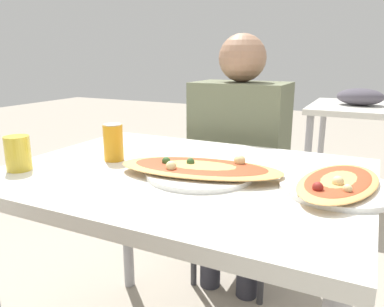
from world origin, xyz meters
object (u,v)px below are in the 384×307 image
person_seated (239,143)px  drink_glass (18,153)px  soda_can (113,142)px  chair_far_seated (245,179)px  pizza_main (200,169)px  dining_table (183,196)px  pizza_second (338,185)px

person_seated → drink_glass: (-0.42, -0.85, 0.10)m
soda_can → drink_glass: (-0.19, -0.22, -0.01)m
person_seated → drink_glass: 0.95m
chair_far_seated → pizza_main: chair_far_seated is taller
dining_table → soda_can: bearing=179.9°
person_seated → chair_far_seated: bearing=-90.0°
dining_table → chair_far_seated: (-0.04, 0.74, -0.17)m
dining_table → pizza_second: 0.46m
pizza_main → soda_can: bearing=175.7°
dining_table → soda_can: soda_can is taller
person_seated → pizza_second: person_seated is taller
dining_table → pizza_second: (0.45, 0.02, 0.10)m
chair_far_seated → pizza_main: size_ratio=1.70×
chair_far_seated → pizza_second: 0.91m
person_seated → pizza_second: 0.78m
chair_far_seated → drink_glass: chair_far_seated is taller
pizza_main → pizza_second: pizza_main is taller
chair_far_seated → soda_can: bearing=72.9°
chair_far_seated → person_seated: 0.24m
drink_glass → pizza_second: 0.94m
chair_far_seated → drink_glass: 1.09m
dining_table → pizza_main: 0.13m
dining_table → person_seated: person_seated is taller
person_seated → pizza_main: bearing=99.3°
pizza_second → soda_can: bearing=-178.5°
dining_table → person_seated: size_ratio=0.91×
pizza_second → chair_far_seated: bearing=124.1°
person_seated → pizza_second: size_ratio=3.01×
pizza_main → dining_table: bearing=160.1°
person_seated → pizza_second: bearing=128.7°
chair_far_seated → soda_can: (-0.23, -0.74, 0.32)m
pizza_main → soda_can: (-0.33, 0.03, 0.04)m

